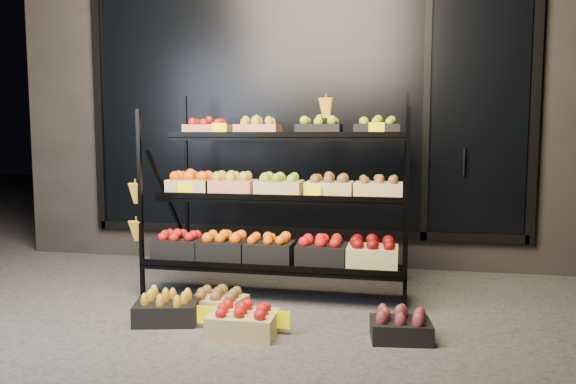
% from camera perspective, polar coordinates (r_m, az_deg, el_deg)
% --- Properties ---
extents(ground, '(24.00, 24.00, 0.00)m').
position_cam_1_polar(ground, '(4.21, -2.69, -12.19)').
color(ground, '#514F4C').
rests_on(ground, ground).
extents(building, '(6.00, 2.08, 3.50)m').
position_cam_1_polar(building, '(6.55, 2.87, 9.78)').
color(building, '#2D2826').
rests_on(building, ground).
extents(display_rack, '(2.18, 1.02, 1.73)m').
position_cam_1_polar(display_rack, '(4.62, -1.05, -0.54)').
color(display_rack, black).
rests_on(display_rack, ground).
extents(tag_floor_a, '(0.13, 0.01, 0.12)m').
position_cam_1_polar(tag_floor_a, '(3.91, -8.27, -12.78)').
color(tag_floor_a, '#FFF100').
rests_on(tag_floor_a, ground).
extents(tag_floor_b, '(0.13, 0.01, 0.12)m').
position_cam_1_polar(tag_floor_b, '(3.77, -0.75, -13.41)').
color(tag_floor_b, '#FFF100').
rests_on(tag_floor_b, ground).
extents(floor_crate_left, '(0.42, 0.34, 0.19)m').
position_cam_1_polar(floor_crate_left, '(4.20, -7.09, -10.99)').
color(floor_crate_left, tan).
rests_on(floor_crate_left, ground).
extents(floor_crate_midleft, '(0.49, 0.41, 0.21)m').
position_cam_1_polar(floor_crate_midleft, '(4.08, -12.22, -11.45)').
color(floor_crate_midleft, black).
rests_on(floor_crate_midleft, ground).
extents(floor_crate_midright, '(0.43, 0.32, 0.21)m').
position_cam_1_polar(floor_crate_midright, '(3.76, -4.59, -12.86)').
color(floor_crate_midright, tan).
rests_on(floor_crate_midright, ground).
extents(floor_crate_right, '(0.41, 0.32, 0.19)m').
position_cam_1_polar(floor_crate_right, '(3.74, 11.39, -13.21)').
color(floor_crate_right, black).
rests_on(floor_crate_right, ground).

